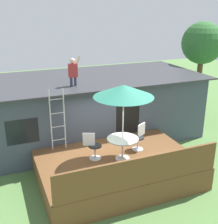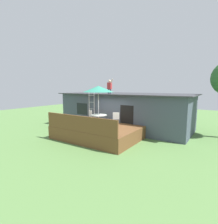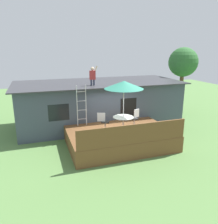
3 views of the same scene
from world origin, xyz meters
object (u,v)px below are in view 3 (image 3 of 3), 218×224
Objects in this scene: patio_table at (123,120)px; person_figure at (93,75)px; backyard_tree at (183,63)px; patio_chair_left at (104,122)px; patio_chair_right at (135,118)px; patio_umbrella at (124,85)px; step_ladder at (82,106)px.

person_figure is at bearing 108.51° from patio_table.
patio_chair_left is at bearing -150.48° from backyard_tree.
patio_table is at bearing -0.00° from patio_chair_right.
patio_table is 0.99m from patio_chair_left.
backyard_tree is at bearing 53.13° from patio_chair_left.
patio_table is 1.13× the size of patio_chair_right.
person_figure is at bearing -164.49° from backyard_tree.
step_ladder is at bearing 139.30° from patio_umbrella.
patio_table is 0.97m from patio_chair_right.
patio_chair_right is at bearing -51.20° from person_figure.
patio_umbrella is 2.13m from patio_chair_left.
patio_table is 2.40m from step_ladder.
patio_table is at bearing -144.94° from backyard_tree.
patio_chair_left is at bearing 156.39° from patio_table.
patio_umbrella is 2.29× the size of person_figure.
patio_table is at bearing -40.70° from step_ladder.
patio_table is at bearing -71.49° from person_figure.
patio_chair_left is 1.76m from patio_chair_right.
person_figure is 3.47m from patio_chair_right.
person_figure is 7.85m from backyard_tree.
patio_umbrella is at bearing -40.70° from step_ladder.
step_ladder is 1.57m from patio_chair_left.
patio_umbrella is 8.19m from backyard_tree.
backyard_tree is (6.68, 4.69, 2.38)m from patio_table.
patio_chair_right is (0.85, 0.45, -0.13)m from patio_table.
step_ladder is 0.45× the size of backyard_tree.
step_ladder reaches higher than patio_chair_right.
step_ladder reaches higher than patio_chair_left.
patio_chair_left is at bearing -52.33° from step_ladder.
patio_umbrella reaches higher than patio_chair_left.
patio_umbrella is 2.76× the size of patio_chair_right.
patio_chair_right is at bearing -144.00° from backyard_tree.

